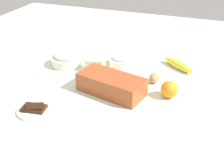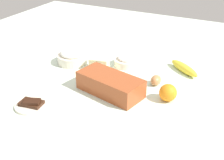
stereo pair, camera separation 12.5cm
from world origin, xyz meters
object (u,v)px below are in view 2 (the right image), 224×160
at_px(loaf_pan, 110,84).
at_px(egg_near_butter, 156,80).
at_px(butter_block, 99,64).
at_px(chocolate_plate, 32,104).
at_px(sugar_bowl, 126,61).
at_px(orange_fruit, 168,93).
at_px(banana, 184,68).
at_px(flour_bowl, 73,56).

relative_size(loaf_pan, egg_near_butter, 5.05).
xyz_separation_m(butter_block, chocolate_plate, (-0.08, -0.41, -0.02)).
distance_m(sugar_bowl, chocolate_plate, 0.54).
height_order(loaf_pan, butter_block, loaf_pan).
height_order(orange_fruit, butter_block, orange_fruit).
relative_size(loaf_pan, banana, 1.59).
bearing_deg(banana, loaf_pan, -124.58).
bearing_deg(orange_fruit, butter_block, 161.91).
relative_size(butter_block, egg_near_butter, 1.50).
relative_size(sugar_bowl, butter_block, 1.38).
xyz_separation_m(loaf_pan, egg_near_butter, (0.15, 0.15, -0.02)).
bearing_deg(orange_fruit, flour_bowl, 166.61).
bearing_deg(loaf_pan, egg_near_butter, 58.73).
height_order(orange_fruit, egg_near_butter, orange_fruit).
height_order(banana, butter_block, butter_block).
distance_m(butter_block, chocolate_plate, 0.42).
relative_size(banana, butter_block, 2.11).
distance_m(orange_fruit, butter_block, 0.41).
bearing_deg(loaf_pan, orange_fruit, 25.35).
distance_m(loaf_pan, orange_fruit, 0.24).
relative_size(orange_fruit, chocolate_plate, 0.56).
xyz_separation_m(flour_bowl, chocolate_plate, (0.08, -0.41, -0.03)).
xyz_separation_m(banana, butter_block, (-0.38, -0.16, 0.01)).
height_order(banana, orange_fruit, orange_fruit).
xyz_separation_m(flour_bowl, banana, (0.54, 0.16, -0.02)).
distance_m(flour_bowl, banana, 0.56).
relative_size(butter_block, chocolate_plate, 0.69).
bearing_deg(egg_near_butter, chocolate_plate, -134.26).
xyz_separation_m(flour_bowl, butter_block, (0.16, -0.00, -0.01)).
height_order(flour_bowl, butter_block, flour_bowl).
distance_m(banana, chocolate_plate, 0.73).
relative_size(flour_bowl, chocolate_plate, 1.20).
xyz_separation_m(sugar_bowl, butter_block, (-0.10, -0.10, 0.00)).
height_order(loaf_pan, flour_bowl, loaf_pan).
xyz_separation_m(loaf_pan, banana, (0.23, 0.33, -0.02)).
bearing_deg(butter_block, banana, 22.60).
xyz_separation_m(banana, egg_near_butter, (-0.08, -0.18, 0.00)).
bearing_deg(sugar_bowl, orange_fruit, -38.28).
distance_m(sugar_bowl, orange_fruit, 0.36).
distance_m(loaf_pan, butter_block, 0.23).
bearing_deg(flour_bowl, loaf_pan, -30.24).
xyz_separation_m(flour_bowl, orange_fruit, (0.54, -0.13, 0.00)).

